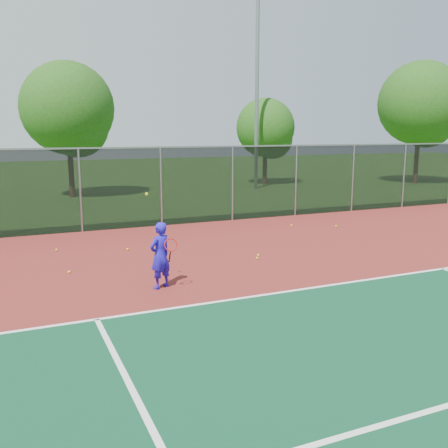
# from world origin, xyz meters

# --- Properties ---
(court_apron) EXTENTS (30.00, 20.00, 0.02)m
(court_apron) POSITION_xyz_m (0.00, 2.00, 0.01)
(court_apron) COLOR maroon
(court_apron) RESTS_ON ground
(fence_back) EXTENTS (30.00, 0.06, 3.03)m
(fence_back) POSITION_xyz_m (0.00, 12.00, 1.56)
(fence_back) COLOR black
(fence_back) RESTS_ON court_apron
(tennis_player) EXTENTS (0.67, 0.71, 2.24)m
(tennis_player) POSITION_xyz_m (-5.28, 4.45, 0.80)
(tennis_player) COLOR #2114C4
(tennis_player) RESTS_ON court_apron
(practice_ball_0) EXTENTS (0.07, 0.07, 0.07)m
(practice_ball_0) POSITION_xyz_m (-7.16, 9.22, 0.06)
(practice_ball_0) COLOR yellow
(practice_ball_0) RESTS_ON court_apron
(practice_ball_1) EXTENTS (0.07, 0.07, 0.07)m
(practice_ball_1) POSITION_xyz_m (-7.10, 6.56, 0.06)
(practice_ball_1) COLOR yellow
(practice_ball_1) RESTS_ON court_apron
(practice_ball_2) EXTENTS (0.07, 0.07, 0.07)m
(practice_ball_2) POSITION_xyz_m (-2.01, 5.89, 0.06)
(practice_ball_2) COLOR yellow
(practice_ball_2) RESTS_ON court_apron
(practice_ball_3) EXTENTS (0.07, 0.07, 0.07)m
(practice_ball_3) POSITION_xyz_m (3.00, 9.02, 0.06)
(practice_ball_3) COLOR yellow
(practice_ball_3) RESTS_ON court_apron
(practice_ball_4) EXTENTS (0.07, 0.07, 0.07)m
(practice_ball_4) POSITION_xyz_m (1.51, 9.84, 0.06)
(practice_ball_4) COLOR yellow
(practice_ball_4) RESTS_ON court_apron
(practice_ball_5) EXTENTS (0.07, 0.07, 0.07)m
(practice_ball_5) POSITION_xyz_m (-5.16, 8.44, 0.06)
(practice_ball_5) COLOR yellow
(practice_ball_5) RESTS_ON court_apron
(practice_ball_6) EXTENTS (0.07, 0.07, 0.07)m
(practice_ball_6) POSITION_xyz_m (-1.83, 6.17, 0.06)
(practice_ball_6) COLOR yellow
(practice_ball_6) RESTS_ON court_apron
(floodlight_n) EXTENTS (0.90, 0.40, 12.18)m
(floodlight_n) POSITION_xyz_m (6.20, 21.93, 6.86)
(floodlight_n) COLOR gray
(floodlight_n) RESTS_ON ground
(tree_back_left) EXTENTS (5.00, 5.00, 7.34)m
(tree_back_left) POSITION_xyz_m (-4.98, 22.26, 4.61)
(tree_back_left) COLOR #392314
(tree_back_left) RESTS_ON ground
(tree_back_mid) EXTENTS (3.98, 3.98, 5.85)m
(tree_back_mid) POSITION_xyz_m (8.12, 24.07, 3.67)
(tree_back_mid) COLOR #392314
(tree_back_mid) RESTS_ON ground
(tree_back_right) EXTENTS (5.69, 5.69, 8.36)m
(tree_back_right) POSITION_xyz_m (18.05, 20.25, 5.25)
(tree_back_right) COLOR #392314
(tree_back_right) RESTS_ON ground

